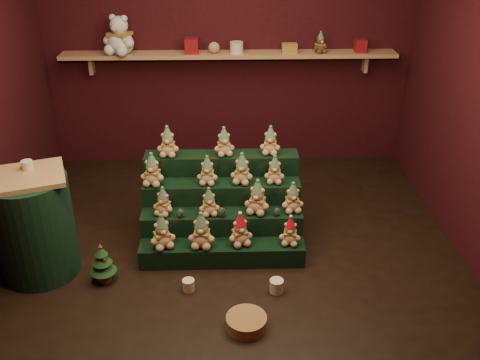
{
  "coord_description": "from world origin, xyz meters",
  "views": [
    {
      "loc": [
        -0.03,
        -3.83,
        2.76
      ],
      "look_at": [
        0.07,
        0.25,
        0.62
      ],
      "focal_mm": 40.0,
      "sensor_mm": 36.0,
      "label": 1
    }
  ],
  "objects_px": {
    "snow_globe_a": "(181,213)",
    "mini_christmas_tree": "(102,263)",
    "wicker_basket": "(246,322)",
    "side_table": "(34,225)",
    "mug_left": "(189,285)",
    "brown_bear": "(320,43)",
    "snow_globe_b": "(222,212)",
    "snow_globe_c": "(277,212)",
    "riser_tier_front": "(222,253)",
    "white_bear": "(119,30)",
    "mug_right": "(277,286)"
  },
  "relations": [
    {
      "from": "snow_globe_a",
      "to": "mini_christmas_tree",
      "type": "relative_size",
      "value": 0.23
    },
    {
      "from": "snow_globe_a",
      "to": "wicker_basket",
      "type": "distance_m",
      "value": 1.15
    },
    {
      "from": "side_table",
      "to": "mini_christmas_tree",
      "type": "distance_m",
      "value": 0.63
    },
    {
      "from": "mug_left",
      "to": "brown_bear",
      "type": "relative_size",
      "value": 0.44
    },
    {
      "from": "brown_bear",
      "to": "snow_globe_b",
      "type": "bearing_deg",
      "value": -143.41
    },
    {
      "from": "side_table",
      "to": "mini_christmas_tree",
      "type": "height_order",
      "value": "side_table"
    },
    {
      "from": "snow_globe_c",
      "to": "side_table",
      "type": "xyz_separation_m",
      "value": [
        -1.98,
        -0.23,
        0.05
      ]
    },
    {
      "from": "riser_tier_front",
      "to": "mini_christmas_tree",
      "type": "relative_size",
      "value": 3.87
    },
    {
      "from": "wicker_basket",
      "to": "white_bear",
      "type": "relative_size",
      "value": 0.58
    },
    {
      "from": "riser_tier_front",
      "to": "mini_christmas_tree",
      "type": "distance_m",
      "value": 0.99
    },
    {
      "from": "snow_globe_c",
      "to": "wicker_basket",
      "type": "distance_m",
      "value": 1.06
    },
    {
      "from": "side_table",
      "to": "mug_left",
      "type": "distance_m",
      "value": 1.34
    },
    {
      "from": "snow_globe_c",
      "to": "mug_left",
      "type": "bearing_deg",
      "value": -144.43
    },
    {
      "from": "mug_right",
      "to": "white_bear",
      "type": "xyz_separation_m",
      "value": [
        -1.48,
        2.32,
        1.52
      ]
    },
    {
      "from": "wicker_basket",
      "to": "brown_bear",
      "type": "bearing_deg",
      "value": 72.1
    },
    {
      "from": "mug_left",
      "to": "side_table",
      "type": "bearing_deg",
      "value": 166.61
    },
    {
      "from": "white_bear",
      "to": "mug_right",
      "type": "bearing_deg",
      "value": -32.7
    },
    {
      "from": "brown_bear",
      "to": "mini_christmas_tree",
      "type": "bearing_deg",
      "value": -155.7
    },
    {
      "from": "brown_bear",
      "to": "snow_globe_c",
      "type": "bearing_deg",
      "value": -130.87
    },
    {
      "from": "side_table",
      "to": "wicker_basket",
      "type": "height_order",
      "value": "side_table"
    },
    {
      "from": "snow_globe_b",
      "to": "mini_christmas_tree",
      "type": "distance_m",
      "value": 1.06
    },
    {
      "from": "white_bear",
      "to": "snow_globe_b",
      "type": "bearing_deg",
      "value": -34.3
    },
    {
      "from": "snow_globe_b",
      "to": "mug_left",
      "type": "bearing_deg",
      "value": -117.02
    },
    {
      "from": "snow_globe_c",
      "to": "mug_left",
      "type": "height_order",
      "value": "snow_globe_c"
    },
    {
      "from": "mini_christmas_tree",
      "to": "white_bear",
      "type": "distance_m",
      "value": 2.56
    },
    {
      "from": "mug_right",
      "to": "mini_christmas_tree",
      "type": "bearing_deg",
      "value": 172.72
    },
    {
      "from": "wicker_basket",
      "to": "brown_bear",
      "type": "relative_size",
      "value": 1.37
    },
    {
      "from": "snow_globe_a",
      "to": "wicker_basket",
      "type": "relative_size",
      "value": 0.27
    },
    {
      "from": "snow_globe_a",
      "to": "side_table",
      "type": "height_order",
      "value": "side_table"
    },
    {
      "from": "mug_left",
      "to": "wicker_basket",
      "type": "xyz_separation_m",
      "value": [
        0.45,
        -0.43,
        -0.0
      ]
    },
    {
      "from": "mug_left",
      "to": "wicker_basket",
      "type": "height_order",
      "value": "mug_left"
    },
    {
      "from": "mug_right",
      "to": "brown_bear",
      "type": "relative_size",
      "value": 0.51
    },
    {
      "from": "snow_globe_a",
      "to": "mini_christmas_tree",
      "type": "xyz_separation_m",
      "value": [
        -0.61,
        -0.39,
        -0.23
      ]
    },
    {
      "from": "mug_right",
      "to": "wicker_basket",
      "type": "bearing_deg",
      "value": -122.71
    },
    {
      "from": "mini_christmas_tree",
      "to": "snow_globe_a",
      "type": "bearing_deg",
      "value": 32.38
    },
    {
      "from": "mini_christmas_tree",
      "to": "wicker_basket",
      "type": "xyz_separation_m",
      "value": [
        1.14,
        -0.57,
        -0.13
      ]
    },
    {
      "from": "snow_globe_c",
      "to": "side_table",
      "type": "relative_size",
      "value": 0.08
    },
    {
      "from": "mini_christmas_tree",
      "to": "brown_bear",
      "type": "bearing_deg",
      "value": 46.75
    },
    {
      "from": "white_bear",
      "to": "wicker_basket",
      "type": "bearing_deg",
      "value": -40.92
    },
    {
      "from": "snow_globe_a",
      "to": "riser_tier_front",
      "type": "bearing_deg",
      "value": -24.56
    },
    {
      "from": "snow_globe_b",
      "to": "white_bear",
      "type": "xyz_separation_m",
      "value": [
        -1.06,
        1.76,
        1.17
      ]
    },
    {
      "from": "mug_left",
      "to": "white_bear",
      "type": "xyz_separation_m",
      "value": [
        -0.79,
        2.28,
        1.53
      ]
    },
    {
      "from": "side_table",
      "to": "mug_right",
      "type": "height_order",
      "value": "side_table"
    },
    {
      "from": "riser_tier_front",
      "to": "mug_left",
      "type": "height_order",
      "value": "riser_tier_front"
    },
    {
      "from": "wicker_basket",
      "to": "white_bear",
      "type": "xyz_separation_m",
      "value": [
        -1.23,
        2.72,
        1.53
      ]
    },
    {
      "from": "white_bear",
      "to": "brown_bear",
      "type": "xyz_separation_m",
      "value": [
        2.11,
        -0.0,
        -0.15
      ]
    },
    {
      "from": "wicker_basket",
      "to": "snow_globe_a",
      "type": "bearing_deg",
      "value": 118.77
    },
    {
      "from": "side_table",
      "to": "brown_bear",
      "type": "bearing_deg",
      "value": 19.0
    },
    {
      "from": "mug_right",
      "to": "wicker_basket",
      "type": "distance_m",
      "value": 0.47
    },
    {
      "from": "riser_tier_front",
      "to": "mug_left",
      "type": "relative_size",
      "value": 14.45
    }
  ]
}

